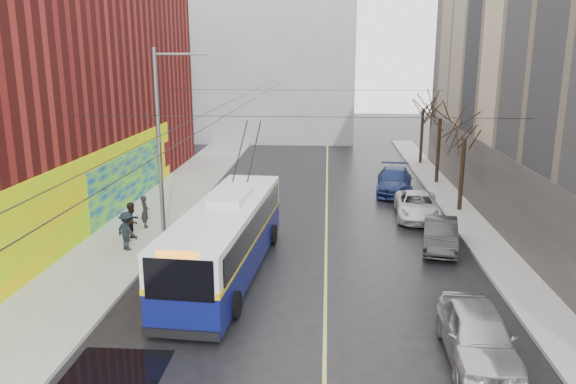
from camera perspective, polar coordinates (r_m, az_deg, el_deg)
name	(u,v)px	position (r m, az deg, el deg)	size (l,w,h in m)	color
ground	(275,351)	(17.60, -1.33, -15.82)	(140.00, 140.00, 0.00)	black
sidewalk_left	(143,225)	(30.08, -14.52, -3.28)	(4.00, 60.00, 0.15)	gray
sidewalk_right	(477,232)	(29.53, 18.66, -3.89)	(2.00, 60.00, 0.15)	gray
lane_line	(326,219)	(30.49, 3.93, -2.76)	(0.12, 50.00, 0.01)	#BFB74C
building_left	(0,87)	(34.07, -27.20, 9.47)	(12.11, 36.00, 14.00)	#581311
building_far	(257,51)	(60.67, -3.14, 14.14)	(20.50, 12.10, 18.00)	gray
streetlight_pole	(162,140)	(26.62, -12.67, 5.18)	(2.65, 0.60, 9.00)	slate
catenary_wires	(253,101)	(30.35, -3.61, 9.18)	(18.00, 60.00, 0.22)	black
tree_near	(466,124)	(32.33, 17.60, 6.59)	(3.20, 3.20, 6.40)	black
tree_mid	(441,107)	(39.10, 15.28, 8.31)	(3.20, 3.20, 6.68)	black
tree_far	(424,100)	(45.98, 13.62, 9.03)	(3.20, 3.20, 6.57)	black
puddle	(114,374)	(17.21, -17.24, -17.21)	(2.74, 2.74, 0.01)	black
pigeons_flying	(253,97)	(25.58, -3.62, 9.65)	(4.24, 3.46, 1.49)	slate
trolleybus	(226,237)	(22.71, -6.30, -4.61)	(3.37, 11.89, 5.57)	#0A0F4D
parked_car_a	(477,335)	(17.66, 18.68, -13.56)	(1.87, 4.66, 1.59)	#B1B1B6
parked_car_b	(440,235)	(26.56, 15.20, -4.20)	(1.47, 4.21, 1.39)	#272729
parked_car_c	(417,206)	(31.30, 13.00, -1.36)	(2.27, 4.91, 1.37)	silver
parked_car_d	(394,181)	(36.65, 10.77, 1.13)	(2.21, 5.43, 1.58)	navy
following_car	(231,193)	(32.84, -5.86, -0.09)	(1.97, 4.89, 1.67)	#B6B6BB
pedestrian_a	(145,212)	(29.18, -14.32, -1.94)	(0.61, 0.40, 1.66)	black
pedestrian_b	(132,221)	(27.50, -15.53, -2.84)	(0.87, 0.68, 1.80)	black
pedestrian_c	(127,231)	(26.08, -16.06, -3.82)	(1.14, 0.65, 1.76)	black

